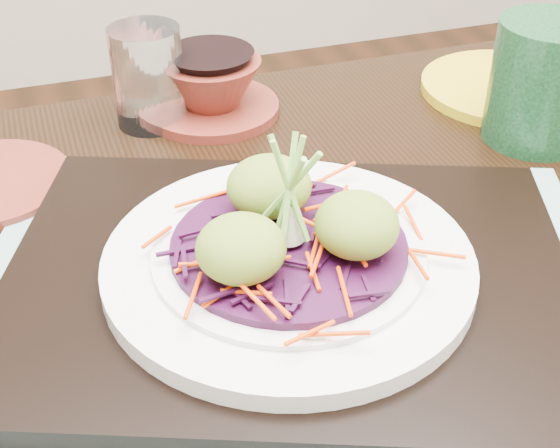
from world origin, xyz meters
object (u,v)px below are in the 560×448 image
object	(u,v)px
water_glass	(148,77)
dining_table	(283,371)
serving_tray	(288,281)
white_plate	(289,261)
green_jar	(543,82)
yellow_plate	(506,88)
terracotta_bowl_set	(211,90)

from	to	relation	value
water_glass	dining_table	bearing A→B (deg)	-81.97
serving_tray	white_plate	bearing A→B (deg)	-70.65
green_jar	water_glass	bearing A→B (deg)	156.27
dining_table	serving_tray	bearing A→B (deg)	-88.50
dining_table	green_jar	size ratio (longest dim) A/B	9.35
yellow_plate	green_jar	world-z (taller)	green_jar
water_glass	terracotta_bowl_set	xyz separation A→B (m)	(0.07, -0.00, -0.03)
green_jar	yellow_plate	bearing A→B (deg)	72.53
yellow_plate	green_jar	size ratio (longest dim) A/B	1.57
terracotta_bowl_set	serving_tray	bearing A→B (deg)	-94.15
terracotta_bowl_set	green_jar	distance (m)	0.34
serving_tray	terracotta_bowl_set	xyz separation A→B (m)	(0.02, 0.32, 0.01)
water_glass	terracotta_bowl_set	world-z (taller)	water_glass
green_jar	terracotta_bowl_set	bearing A→B (deg)	151.79
dining_table	green_jar	bearing A→B (deg)	24.00
water_glass	green_jar	world-z (taller)	green_jar
serving_tray	white_plate	xyz separation A→B (m)	(-0.00, -0.00, 0.02)
serving_tray	water_glass	xyz separation A→B (m)	(-0.04, 0.32, 0.04)
serving_tray	terracotta_bowl_set	size ratio (longest dim) A/B	2.70
green_jar	white_plate	bearing A→B (deg)	-154.41
white_plate	yellow_plate	world-z (taller)	white_plate
serving_tray	green_jar	size ratio (longest dim) A/B	3.49
terracotta_bowl_set	yellow_plate	distance (m)	0.34
dining_table	terracotta_bowl_set	bearing A→B (deg)	85.67
dining_table	terracotta_bowl_set	xyz separation A→B (m)	(0.02, 0.31, 0.12)
water_glass	yellow_plate	xyz separation A→B (m)	(0.40, -0.06, -0.05)
water_glass	green_jar	bearing A→B (deg)	-23.73
serving_tray	green_jar	distance (m)	0.36
yellow_plate	serving_tray	bearing A→B (deg)	-144.24
dining_table	serving_tray	world-z (taller)	serving_tray
water_glass	terracotta_bowl_set	size ratio (longest dim) A/B	0.66
dining_table	green_jar	xyz separation A→B (m)	(0.32, 0.14, 0.16)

